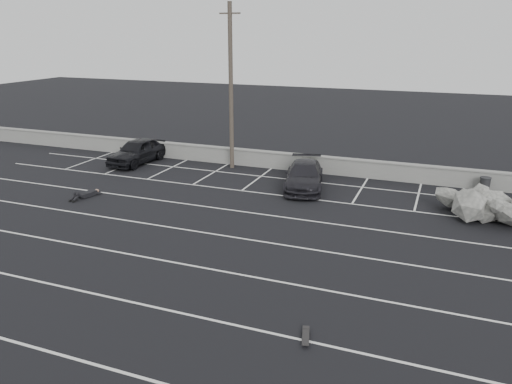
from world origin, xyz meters
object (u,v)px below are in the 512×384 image
at_px(car_left, 137,151).
at_px(skateboard, 306,337).
at_px(car_right, 304,176).
at_px(person, 89,192).
at_px(utility_pole, 231,87).
at_px(trash_bin, 485,185).
at_px(riprap_pile, 496,208).

distance_m(car_left, skateboard, 21.57).
relative_size(car_right, person, 1.99).
xyz_separation_m(utility_pole, trash_bin, (14.65, 0.11, -4.55)).
relative_size(car_right, trash_bin, 5.58).
relative_size(person, skateboard, 3.05).
xyz_separation_m(utility_pole, person, (-4.69, -7.89, -4.76)).
relative_size(trash_bin, riprap_pile, 0.16).
height_order(car_right, trash_bin, car_right).
bearing_deg(person, riprap_pile, 20.56).
height_order(trash_bin, skateboard, trash_bin).
bearing_deg(car_right, trash_bin, 3.10).
xyz_separation_m(trash_bin, skateboard, (-5.26, -16.22, -0.37)).
xyz_separation_m(riprap_pile, person, (-19.62, -3.85, -0.34)).
xyz_separation_m(car_right, person, (-10.12, -5.38, -0.47)).
height_order(car_left, utility_pole, utility_pole).
xyz_separation_m(car_right, riprap_pile, (9.50, -1.53, -0.13)).
bearing_deg(car_right, riprap_pile, -21.93).
bearing_deg(car_right, car_left, 160.72).
distance_m(riprap_pile, skateboard, 13.29).
distance_m(utility_pole, skateboard, 19.28).
bearing_deg(car_left, skateboard, -40.32).
relative_size(car_right, riprap_pile, 0.88).
bearing_deg(trash_bin, riprap_pile, -86.08).
height_order(car_left, trash_bin, car_left).
bearing_deg(car_left, person, -73.96).
bearing_deg(person, trash_bin, 31.94).
bearing_deg(car_left, car_right, -3.03).
bearing_deg(car_left, trash_bin, 7.03).
relative_size(riprap_pile, person, 2.25).
bearing_deg(utility_pole, trash_bin, 0.42).
xyz_separation_m(car_right, trash_bin, (9.21, 2.63, -0.26)).
bearing_deg(trash_bin, car_right, -164.09).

